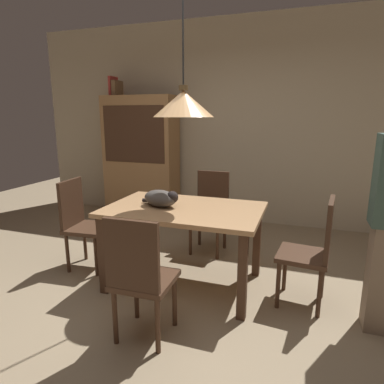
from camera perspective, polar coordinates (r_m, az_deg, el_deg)
The scene contains 12 objects.
ground at distance 2.89m, azimuth -4.67°, elevation -19.77°, with size 10.00×10.00×0.00m, color #998466.
back_wall at distance 4.97m, azimuth 7.54°, elevation 11.62°, with size 6.40×0.10×2.90m, color beige.
dining_table at distance 3.04m, azimuth -1.37°, elevation -4.49°, with size 1.40×0.90×0.75m.
chair_far_back at distance 3.88m, azimuth 3.17°, elevation -2.73°, with size 0.41×0.41×0.93m.
chair_right_side at distance 2.91m, azimuth 20.20°, elevation -9.03°, with size 0.44×0.44×0.93m.
chair_near_front at distance 2.35m, azimuth -8.99°, elevation -13.81°, with size 0.41×0.41×0.93m.
chair_left_side at distance 3.61m, azimuth -18.51°, elevation -4.62°, with size 0.43×0.43×0.93m.
cat_sleeping at distance 3.04m, azimuth -5.31°, elevation -1.07°, with size 0.41×0.32×0.16m.
pendant_lamp at distance 2.90m, azimuth -1.48°, elevation 14.99°, with size 0.52×0.52×1.30m.
hutch_bookcase at distance 5.17m, azimuth -8.70°, elevation 5.40°, with size 1.12×0.45×1.85m.
book_red_tall at distance 5.35m, azimuth -13.39°, elevation 17.27°, with size 0.04×0.22×0.28m, color #B73833.
book_brown_thick at distance 5.32m, azimuth -12.73°, elevation 17.01°, with size 0.06×0.24×0.22m, color brown.
Camera 1 is at (1.00, -2.22, 1.56)m, focal length 30.99 mm.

